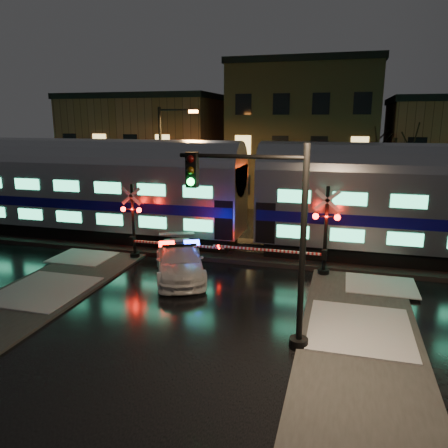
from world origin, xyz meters
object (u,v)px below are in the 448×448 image
at_px(police_car, 180,261).
at_px(crossing_signal_left, 139,229).
at_px(traffic_light, 269,242).
at_px(streetlight, 165,160).
at_px(crossing_signal_right, 317,239).

bearing_deg(police_car, crossing_signal_left, 124.32).
relative_size(crossing_signal_left, traffic_light, 0.86).
distance_m(police_car, traffic_light, 7.80).
bearing_deg(traffic_light, police_car, 130.94).
bearing_deg(streetlight, traffic_light, -55.81).
distance_m(crossing_signal_right, streetlight, 12.72).
xyz_separation_m(police_car, streetlight, (-4.23, 8.50, 3.85)).
bearing_deg(crossing_signal_left, streetlight, 100.88).
bearing_deg(police_car, traffic_light, -69.87).
bearing_deg(traffic_light, crossing_signal_right, 77.72).
bearing_deg(streetlight, crossing_signal_right, -32.65).
distance_m(crossing_signal_left, streetlight, 7.44).
distance_m(police_car, crossing_signal_right, 6.55).
bearing_deg(traffic_light, crossing_signal_left, 135.48).
relative_size(police_car, traffic_light, 0.88).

